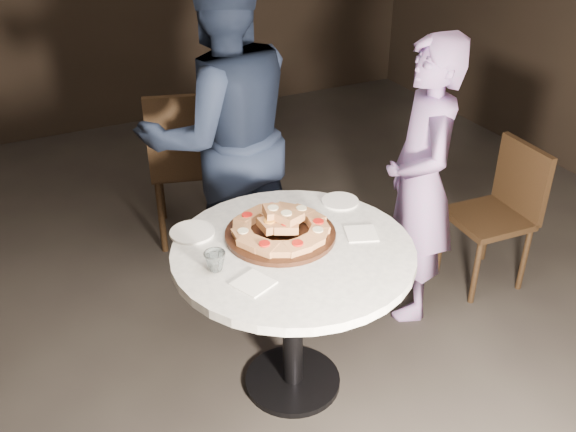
{
  "coord_description": "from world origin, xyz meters",
  "views": [
    {
      "loc": [
        -1.03,
        -2.14,
        2.26
      ],
      "look_at": [
        -0.0,
        -0.08,
        0.91
      ],
      "focal_mm": 40.0,
      "sensor_mm": 36.0,
      "label": 1
    }
  ],
  "objects_px": {
    "table": "(293,276)",
    "diner_teal": "(420,183)",
    "chair_far": "(190,156)",
    "diner_navy": "(222,135)",
    "serving_board": "(280,234)",
    "chair_right": "(502,206)",
    "water_glass": "(215,261)",
    "focaccia_pile": "(280,226)"
  },
  "relations": [
    {
      "from": "table",
      "to": "diner_teal",
      "type": "xyz_separation_m",
      "value": [
        0.86,
        0.27,
        0.13
      ]
    },
    {
      "from": "table",
      "to": "diner_navy",
      "type": "height_order",
      "value": "diner_navy"
    },
    {
      "from": "serving_board",
      "to": "water_glass",
      "type": "height_order",
      "value": "water_glass"
    },
    {
      "from": "serving_board",
      "to": "diner_teal",
      "type": "distance_m",
      "value": 0.88
    },
    {
      "from": "table",
      "to": "diner_teal",
      "type": "relative_size",
      "value": 0.76
    },
    {
      "from": "water_glass",
      "to": "chair_right",
      "type": "bearing_deg",
      "value": 8.33
    },
    {
      "from": "table",
      "to": "chair_far",
      "type": "xyz_separation_m",
      "value": [
        0.02,
        1.44,
        -0.04
      ]
    },
    {
      "from": "table",
      "to": "serving_board",
      "type": "bearing_deg",
      "value": 94.22
    },
    {
      "from": "chair_right",
      "to": "serving_board",
      "type": "bearing_deg",
      "value": -80.3
    },
    {
      "from": "focaccia_pile",
      "to": "serving_board",
      "type": "bearing_deg",
      "value": -110.65
    },
    {
      "from": "diner_navy",
      "to": "diner_teal",
      "type": "distance_m",
      "value": 1.05
    },
    {
      "from": "focaccia_pile",
      "to": "chair_right",
      "type": "xyz_separation_m",
      "value": [
        1.46,
        0.15,
        -0.35
      ]
    },
    {
      "from": "serving_board",
      "to": "diner_navy",
      "type": "height_order",
      "value": "diner_navy"
    },
    {
      "from": "serving_board",
      "to": "chair_far",
      "type": "xyz_separation_m",
      "value": [
        0.03,
        1.33,
        -0.19
      ]
    },
    {
      "from": "chair_right",
      "to": "diner_teal",
      "type": "xyz_separation_m",
      "value": [
        -0.59,
        0.01,
        0.28
      ]
    },
    {
      "from": "table",
      "to": "diner_navy",
      "type": "xyz_separation_m",
      "value": [
        0.05,
        0.92,
        0.29
      ]
    },
    {
      "from": "table",
      "to": "water_glass",
      "type": "distance_m",
      "value": 0.4
    },
    {
      "from": "serving_board",
      "to": "water_glass",
      "type": "distance_m",
      "value": 0.36
    },
    {
      "from": "serving_board",
      "to": "chair_far",
      "type": "height_order",
      "value": "chair_far"
    },
    {
      "from": "water_glass",
      "to": "chair_far",
      "type": "distance_m",
      "value": 1.5
    },
    {
      "from": "serving_board",
      "to": "diner_teal",
      "type": "height_order",
      "value": "diner_teal"
    },
    {
      "from": "table",
      "to": "chair_right",
      "type": "bearing_deg",
      "value": 10.22
    },
    {
      "from": "table",
      "to": "water_glass",
      "type": "height_order",
      "value": "water_glass"
    },
    {
      "from": "diner_navy",
      "to": "table",
      "type": "bearing_deg",
      "value": 88.32
    },
    {
      "from": "chair_far",
      "to": "diner_navy",
      "type": "height_order",
      "value": "diner_navy"
    },
    {
      "from": "serving_board",
      "to": "diner_teal",
      "type": "xyz_separation_m",
      "value": [
        0.87,
        0.16,
        -0.03
      ]
    },
    {
      "from": "focaccia_pile",
      "to": "chair_far",
      "type": "xyz_separation_m",
      "value": [
        0.03,
        1.33,
        -0.23
      ]
    },
    {
      "from": "serving_board",
      "to": "table",
      "type": "bearing_deg",
      "value": -85.78
    },
    {
      "from": "chair_far",
      "to": "diner_navy",
      "type": "xyz_separation_m",
      "value": [
        0.03,
        -0.51,
        0.33
      ]
    },
    {
      "from": "water_glass",
      "to": "diner_navy",
      "type": "xyz_separation_m",
      "value": [
        0.4,
        0.92,
        0.11
      ]
    },
    {
      "from": "chair_far",
      "to": "water_glass",
      "type": "bearing_deg",
      "value": 91.48
    },
    {
      "from": "water_glass",
      "to": "focaccia_pile",
      "type": "bearing_deg",
      "value": 17.9
    },
    {
      "from": "water_glass",
      "to": "chair_right",
      "type": "relative_size",
      "value": 0.1
    },
    {
      "from": "diner_navy",
      "to": "diner_teal",
      "type": "relative_size",
      "value": 1.22
    },
    {
      "from": "diner_teal",
      "to": "chair_far",
      "type": "bearing_deg",
      "value": -121.29
    },
    {
      "from": "chair_right",
      "to": "diner_navy",
      "type": "relative_size",
      "value": 0.45
    },
    {
      "from": "table",
      "to": "serving_board",
      "type": "height_order",
      "value": "serving_board"
    },
    {
      "from": "table",
      "to": "serving_board",
      "type": "relative_size",
      "value": 2.4
    },
    {
      "from": "table",
      "to": "focaccia_pile",
      "type": "relative_size",
      "value": 2.67
    },
    {
      "from": "water_glass",
      "to": "chair_far",
      "type": "height_order",
      "value": "chair_far"
    },
    {
      "from": "diner_teal",
      "to": "chair_right",
      "type": "bearing_deg",
      "value": 112.46
    },
    {
      "from": "chair_right",
      "to": "chair_far",
      "type": "bearing_deg",
      "value": -125.59
    }
  ]
}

